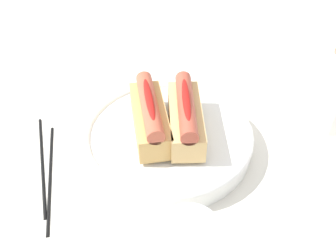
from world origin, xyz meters
name	(u,v)px	position (x,y,z in m)	size (l,w,h in m)	color
ground_plane	(161,143)	(0.00, 0.00, 0.00)	(2.40, 2.40, 0.00)	silver
serving_bowl	(168,137)	(0.01, 0.01, 0.02)	(0.27, 0.27, 0.04)	white
hotdog_front	(150,117)	(0.00, -0.02, 0.06)	(0.15, 0.06, 0.06)	tan
hotdog_back	(186,115)	(0.01, 0.04, 0.06)	(0.16, 0.08, 0.06)	#DBB270
paper_towel_roll	(332,86)	(0.00, 0.30, 0.07)	(0.11, 0.11, 0.13)	white
chopstick_near	(50,174)	(0.03, -0.18, 0.00)	(0.01, 0.01, 0.22)	black
chopstick_far	(42,162)	(0.00, -0.19, 0.00)	(0.01, 0.01, 0.22)	black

